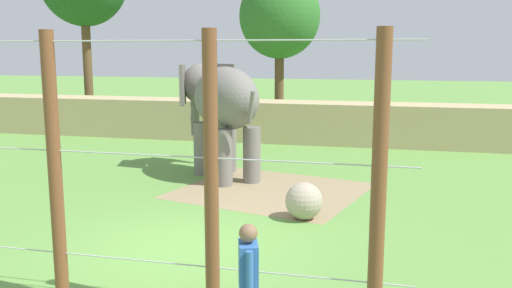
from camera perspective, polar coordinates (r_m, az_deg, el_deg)
ground_plane at (r=10.51m, az=-7.70°, el=-10.67°), size 120.00×120.00×0.00m
dirt_patch at (r=14.44m, az=1.57°, el=-4.87°), size 5.42×5.11×0.01m
embankment_wall at (r=22.07m, az=3.97°, el=2.34°), size 36.00×1.80×1.61m
elephant at (r=15.82m, az=-3.69°, el=4.35°), size 3.53×3.79×3.26m
enrichment_ball at (r=12.01m, az=5.03°, el=-5.94°), size 0.82×0.82×0.82m
cable_fence at (r=7.82m, az=-13.68°, el=-2.94°), size 8.14×0.20×3.94m
zookeeper at (r=6.66m, az=-0.80°, el=-14.45°), size 0.33×0.57×1.67m
tree_behind_wall at (r=26.35m, az=2.49°, el=13.13°), size 3.80×3.80×7.23m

